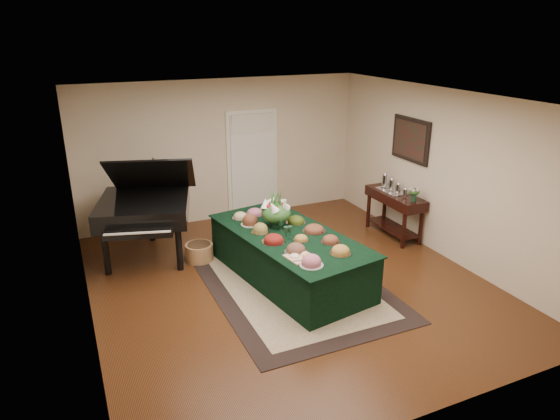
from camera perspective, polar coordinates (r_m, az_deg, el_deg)
name	(u,v)px	position (r m, az deg, el deg)	size (l,w,h in m)	color
ground	(288,282)	(7.51, 0.94, -8.27)	(6.00, 6.00, 0.00)	black
area_rug	(293,285)	(7.43, 1.53, -8.53)	(2.36, 3.30, 0.01)	black
kitchen_doorway	(253,164)	(9.91, -3.14, 5.22)	(1.05, 0.07, 2.10)	white
buffet_table	(289,256)	(7.46, 1.04, -5.30)	(1.72, 2.90, 0.73)	black
food_platters	(286,230)	(7.32, 0.72, -2.35)	(1.13, 2.39, 0.14)	silver
cutting_board	(299,255)	(6.59, 2.23, -5.15)	(0.39, 0.39, 0.10)	tan
green_goblets	(286,230)	(7.23, 0.66, -2.27)	(0.14, 0.36, 0.18)	#14321F
floral_centerpiece	(276,209)	(7.50, -0.45, 0.07)	(0.47, 0.47, 0.47)	#14321F
grand_piano	(145,207)	(8.28, -15.20, 0.34)	(1.85, 1.96, 1.73)	black
wicker_basket	(199,252)	(8.22, -9.20, -4.79)	(0.45, 0.45, 0.28)	#9C6A3F
mahogany_sideboard	(395,203)	(9.13, 12.99, 0.79)	(0.45, 1.27, 0.81)	black
tea_service	(393,186)	(9.11, 12.81, 2.73)	(0.34, 0.74, 0.30)	silver
pink_bouquet	(414,192)	(8.66, 15.10, 1.99)	(0.20, 0.20, 0.25)	#14321F
wall_painting	(411,140)	(8.97, 14.70, 7.78)	(0.05, 0.95, 0.75)	black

